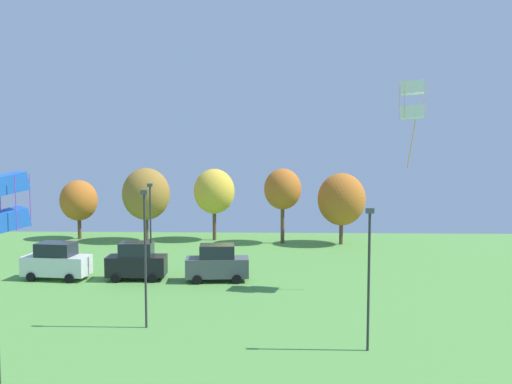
# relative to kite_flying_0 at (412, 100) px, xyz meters

# --- Properties ---
(kite_flying_0) EXTENTS (1.73, 1.70, 5.44)m
(kite_flying_0) POSITION_rel_kite_flying_0_xyz_m (0.00, 0.00, 0.00)
(kite_flying_0) COLOR white
(kite_flying_4) EXTENTS (1.30, 1.29, 1.61)m
(kite_flying_4) POSITION_rel_kite_flying_0_xyz_m (-15.86, -20.10, -4.40)
(kite_flying_4) COLOR blue
(parked_car_leftmost) EXTENTS (4.68, 2.40, 2.59)m
(parked_car_leftmost) POSITION_rel_kite_flying_0_xyz_m (-23.78, 2.42, -10.87)
(parked_car_leftmost) COLOR silver
(parked_car_leftmost) RESTS_ON ground
(parked_car_second_from_left) EXTENTS (4.11, 2.07, 2.64)m
(parked_car_second_from_left) POSITION_rel_kite_flying_0_xyz_m (-18.14, 2.42, -10.86)
(parked_car_second_from_left) COLOR black
(parked_car_second_from_left) RESTS_ON ground
(parked_car_third_from_left) EXTENTS (4.42, 2.21, 2.54)m
(parked_car_third_from_left) POSITION_rel_kite_flying_0_xyz_m (-12.50, 2.20, -10.90)
(parked_car_third_from_left) COLOR #4C5156
(parked_car_third_from_left) RESTS_ON ground
(light_post_0) EXTENTS (0.36, 0.20, 7.07)m
(light_post_0) POSITION_rel_kite_flying_0_xyz_m (-15.15, -7.55, -8.19)
(light_post_0) COLOR #2D2D33
(light_post_0) RESTS_ON ground
(light_post_1) EXTENTS (0.36, 0.20, 6.51)m
(light_post_1) POSITION_rel_kite_flying_0_xyz_m (-4.39, -10.36, -8.48)
(light_post_1) COLOR #2D2D33
(light_post_1) RESTS_ON ground
(light_post_3) EXTENTS (0.36, 0.20, 6.73)m
(light_post_3) POSITION_rel_kite_flying_0_xyz_m (-17.11, 2.33, -8.36)
(light_post_3) COLOR #2D2D33
(light_post_3) RESTS_ON ground
(treeline_tree_0) EXTENTS (3.69, 3.69, 5.93)m
(treeline_tree_0) POSITION_rel_kite_flying_0_xyz_m (-28.11, 19.02, -8.25)
(treeline_tree_0) COLOR brown
(treeline_tree_0) RESTS_ON ground
(treeline_tree_1) EXTENTS (4.61, 4.61, 7.20)m
(treeline_tree_1) POSITION_rel_kite_flying_0_xyz_m (-21.03, 17.87, -7.48)
(treeline_tree_1) COLOR brown
(treeline_tree_1) RESTS_ON ground
(treeline_tree_2) EXTENTS (4.03, 4.03, 7.09)m
(treeline_tree_2) POSITION_rel_kite_flying_0_xyz_m (-14.46, 18.76, -7.29)
(treeline_tree_2) COLOR brown
(treeline_tree_2) RESTS_ON ground
(treeline_tree_3) EXTENTS (3.56, 3.56, 7.19)m
(treeline_tree_3) POSITION_rel_kite_flying_0_xyz_m (-7.73, 17.18, -6.94)
(treeline_tree_3) COLOR brown
(treeline_tree_3) RESTS_ON ground
(treeline_tree_4) EXTENTS (4.51, 4.51, 6.78)m
(treeline_tree_4) POSITION_rel_kite_flying_0_xyz_m (-2.17, 16.79, -7.85)
(treeline_tree_4) COLOR brown
(treeline_tree_4) RESTS_ON ground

